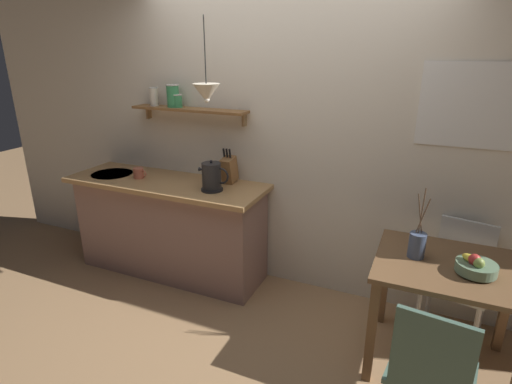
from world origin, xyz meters
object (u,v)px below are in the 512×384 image
Objects in this scene: twig_vase at (417,244)px; pendant_lamp at (207,93)px; knife_block at (229,169)px; electric_kettle at (212,177)px; dining_chair_far at (459,274)px; coffee_mug_by_sink at (139,173)px; dining_chair_near at (430,373)px; dining_table at (448,282)px; fruit_bowl at (476,266)px.

pendant_lamp is at bearing 174.45° from twig_vase.
knife_block is at bearing 163.66° from twig_vase.
knife_block is (0.04, 0.23, 0.01)m from electric_kettle.
dining_chair_far is 3.14× the size of electric_kettle.
dining_chair_near is at bearing -20.98° from coffee_mug_by_sink.
electric_kettle reaches higher than dining_chair_near.
coffee_mug_by_sink reaches higher than dining_table.
dining_chair_far is at bearing -1.81° from knife_block.
fruit_bowl is 1.98m from electric_kettle.
dining_chair_far is 2.26m from pendant_lamp.
dining_table is 2.85× the size of knife_block.
electric_kettle is at bearing 151.85° from dining_chair_near.
dining_table is at bearing -102.43° from dining_chair_far.
coffee_mug_by_sink is at bearing 172.44° from pendant_lamp.
twig_vase reaches higher than fruit_bowl.
dining_table is 1.88m from electric_kettle.
dining_chair_far is at bearing 52.87° from twig_vase.
dining_chair_far is 2.73× the size of knife_block.
knife_block is 2.38× the size of coffee_mug_by_sink.
fruit_bowl is 1.75× the size of coffee_mug_by_sink.
dining_chair_far is 3.72× the size of fruit_bowl.
coffee_mug_by_sink is (-2.39, 0.26, 0.11)m from twig_vase.
twig_vase is 1.63m from electric_kettle.
dining_chair_near is 1.12m from dining_chair_far.
dining_chair_far is 1.95m from knife_block.
twig_vase reaches higher than electric_kettle.
fruit_bowl is (0.03, -0.49, 0.33)m from dining_chair_far.
dining_chair_near is at bearing -28.15° from electric_kettle.
knife_block is at bearing 178.19° from dining_chair_far.
pendant_lamp reaches higher than dining_chair_far.
pendant_lamp reaches higher than electric_kettle.
fruit_bowl is 2.74m from coffee_mug_by_sink.
coffee_mug_by_sink is at bearing 177.62° from electric_kettle.
fruit_bowl is at bearing -7.22° from coffee_mug_by_sink.
knife_block is 0.74m from pendant_lamp.
electric_kettle is at bearing -99.20° from knife_block.
dining_table is at bearing -5.95° from coffee_mug_by_sink.
dining_chair_near is at bearing -95.52° from dining_table.
coffee_mug_by_sink is (-2.72, 0.34, 0.14)m from fruit_bowl.
dining_chair_near is 6.73× the size of coffee_mug_by_sink.
electric_kettle is 0.68m from pendant_lamp.
coffee_mug_by_sink reaches higher than fruit_bowl.
fruit_bowl is 0.35m from twig_vase.
fruit_bowl is 0.84× the size of electric_kettle.
knife_block is (-1.78, 0.47, 0.40)m from dining_table.
electric_kettle is at bearing 170.86° from fruit_bowl.
pendant_lamp is (-1.92, 0.24, 0.89)m from fruit_bowl.
dining_chair_near is 2.28m from pendant_lamp.
knife_block is at bearing 145.70° from dining_chair_near.
fruit_bowl reaches higher than dining_table.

